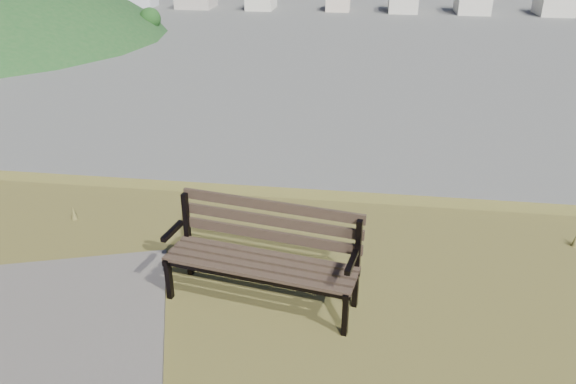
# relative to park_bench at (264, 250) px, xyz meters

# --- Properties ---
(park_bench) EXTENTS (2.01, 0.95, 1.01)m
(park_bench) POSITION_rel_park_bench_xyz_m (0.00, 0.00, 0.00)
(park_bench) COLOR #3F3424
(park_bench) RESTS_ON hilltop_mesa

